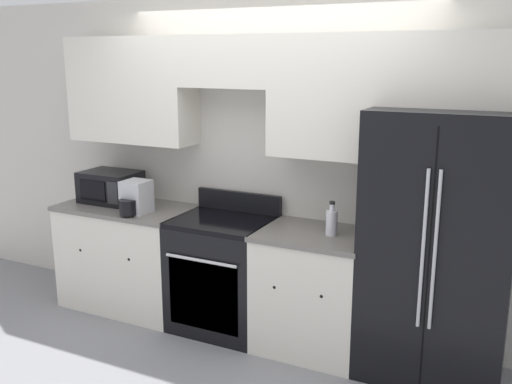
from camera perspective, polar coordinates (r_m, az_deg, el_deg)
name	(u,v)px	position (r m, az deg, el deg)	size (l,w,h in m)	color
ground_plane	(238,351)	(4.41, -1.85, -15.62)	(12.00, 12.00, 0.00)	gray
wall_back	(273,135)	(4.40, 1.74, 5.69)	(8.00, 0.39, 2.60)	beige
lower_cabinets_left	(129,256)	(5.09, -12.60, -6.27)	(1.15, 0.64, 0.90)	silver
lower_cabinets_right	(313,291)	(4.29, 5.71, -9.79)	(0.80, 0.64, 0.90)	silver
oven_range	(223,273)	(4.59, -3.32, -8.11)	(0.75, 0.65, 1.06)	black
refrigerator	(438,247)	(3.98, 17.74, -5.24)	(0.93, 0.75, 1.82)	black
microwave	(111,187)	(5.09, -14.32, 0.51)	(0.49, 0.36, 0.27)	black
bottle	(332,222)	(4.06, 7.57, -2.97)	(0.08, 0.08, 0.25)	silver
paper_towel_holder	(135,199)	(4.67, -12.00, -0.65)	(0.20, 0.28, 0.27)	#B7B7BC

